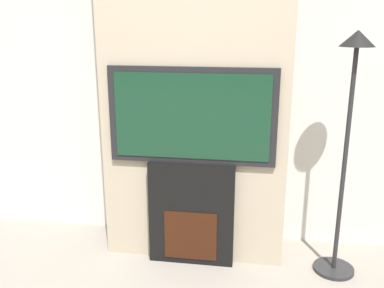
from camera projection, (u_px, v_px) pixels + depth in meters
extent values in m
cube|color=silver|center=(201.00, 69.00, 3.22)|extent=(6.00, 0.06, 2.70)
cube|color=tan|center=(197.00, 73.00, 2.99)|extent=(1.30, 0.42, 2.70)
cube|color=black|center=(192.00, 212.00, 3.07)|extent=(0.61, 0.14, 0.76)
cube|color=#33160A|center=(190.00, 236.00, 3.04)|extent=(0.38, 0.01, 0.36)
cube|color=black|center=(192.00, 116.00, 2.87)|extent=(1.14, 0.06, 0.66)
cube|color=#143823|center=(191.00, 117.00, 2.84)|extent=(1.05, 0.01, 0.58)
cylinder|color=#262628|center=(333.00, 269.00, 3.02)|extent=(0.28, 0.28, 0.03)
cylinder|color=#262628|center=(344.00, 165.00, 2.81)|extent=(0.03, 0.03, 1.52)
cone|color=black|center=(358.00, 38.00, 2.58)|extent=(0.22, 0.22, 0.10)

